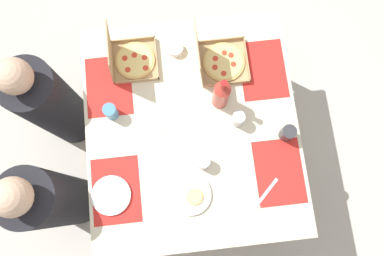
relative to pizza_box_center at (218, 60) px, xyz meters
name	(u,v)px	position (x,y,z in m)	size (l,w,h in m)	color
ground_plane	(192,148)	(-0.36, 0.19, -0.77)	(6.00, 6.00, 0.00)	beige
dining_table	(192,131)	(-0.36, 0.19, -0.14)	(1.32, 1.19, 0.72)	#3F3328
placemat_near_left	(279,172)	(-0.66, -0.25, -0.05)	(0.36, 0.26, 0.00)	red
placemat_near_right	(263,70)	(-0.07, -0.25, -0.05)	(0.36, 0.26, 0.00)	red
placemat_far_left	(116,190)	(-0.66, 0.64, -0.05)	(0.36, 0.26, 0.00)	red
placemat_far_right	(109,86)	(-0.07, 0.64, -0.05)	(0.36, 0.26, 0.00)	red
pizza_box_center	(218,60)	(0.00, 0.00, 0.00)	(0.27, 0.30, 0.31)	tan
pizza_box_corner_right	(130,59)	(0.07, 0.50, 0.00)	(0.26, 0.26, 0.29)	tan
plate_far_left	(191,195)	(-0.73, 0.24, -0.04)	(0.22, 0.22, 0.03)	white
plate_near_right	(111,195)	(-0.69, 0.67, -0.04)	(0.21, 0.21, 0.02)	white
soda_bottle	(221,94)	(-0.23, 0.02, 0.08)	(0.09, 0.09, 0.32)	#B2382D
cup_spare	(203,162)	(-0.57, 0.15, 0.00)	(0.07, 0.07, 0.09)	silver
cup_clear_right	(238,119)	(-0.35, -0.06, 0.00)	(0.07, 0.07, 0.10)	silver
cup_red	(288,133)	(-0.46, -0.32, 0.00)	(0.08, 0.08, 0.10)	#333338
cup_dark	(111,112)	(-0.23, 0.63, 0.00)	(0.07, 0.07, 0.10)	teal
condiment_bowl	(175,49)	(0.11, 0.24, -0.03)	(0.09, 0.09, 0.04)	white
knife_by_far_left	(265,194)	(-0.77, -0.16, -0.05)	(0.21, 0.02, 0.01)	#B7B7BC
fork_by_near_left	(150,129)	(-0.35, 0.43, -0.05)	(0.19, 0.02, 0.01)	#B7B7BC
diner_left_seat	(54,200)	(-0.66, 1.05, -0.26)	(0.32, 0.32, 1.14)	black
diner_right_seat	(52,104)	(-0.07, 1.05, -0.28)	(0.32, 0.32, 1.11)	black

